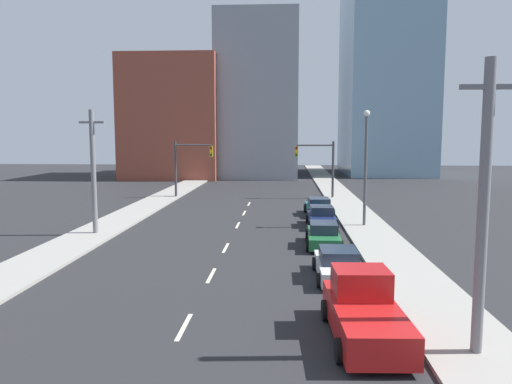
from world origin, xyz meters
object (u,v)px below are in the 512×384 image
object	(u,v)px
traffic_signal_right	(322,162)
utility_pole_right_near	(483,208)
pickup_truck_red	(364,312)
sedan_navy	(321,217)
utility_pole_left_mid	(93,171)
sedan_white	(338,265)
traffic_signal_left	(187,161)
street_lamp	(366,160)
sedan_teal	(319,207)
sedan_green	(323,235)

from	to	relation	value
traffic_signal_right	utility_pole_right_near	xyz separation A→B (m)	(1.92, -36.25, 0.64)
pickup_truck_red	sedan_navy	size ratio (longest dim) A/B	1.26
utility_pole_left_mid	sedan_white	xyz separation A→B (m)	(14.57, -8.95, -3.50)
traffic_signal_left	street_lamp	size ratio (longest dim) A/B	0.71
utility_pole_left_mid	sedan_navy	size ratio (longest dim) A/B	1.88
pickup_truck_red	sedan_teal	world-z (taller)	pickup_truck_red
street_lamp	sedan_green	xyz separation A→B (m)	(-3.31, -6.25, -4.07)
sedan_white	sedan_green	distance (m)	6.54
utility_pole_right_near	sedan_teal	size ratio (longest dim) A/B	1.86
sedan_white	sedan_green	world-z (taller)	sedan_green
pickup_truck_red	sedan_teal	bearing A→B (deg)	86.97
utility_pole_right_near	sedan_green	distance (m)	15.15
street_lamp	utility_pole_left_mid	bearing A→B (deg)	-167.77
sedan_green	sedan_teal	size ratio (longest dim) A/B	0.99
traffic_signal_left	traffic_signal_right	world-z (taller)	same
street_lamp	sedan_navy	world-z (taller)	street_lamp
traffic_signal_left	traffic_signal_right	bearing A→B (deg)	0.00
utility_pole_right_near	sedan_green	bearing A→B (deg)	103.15
sedan_white	sedan_green	size ratio (longest dim) A/B	0.98
traffic_signal_left	sedan_green	size ratio (longest dim) A/B	1.27
traffic_signal_left	traffic_signal_right	xyz separation A→B (m)	(13.73, 0.00, 0.00)
utility_pole_left_mid	street_lamp	distance (m)	18.13
sedan_green	traffic_signal_left	bearing A→B (deg)	120.88
utility_pole_right_near	pickup_truck_red	xyz separation A→B (m)	(-3.05, 1.19, -3.53)
traffic_signal_right	sedan_white	bearing A→B (deg)	-92.51
pickup_truck_red	sedan_white	bearing A→B (deg)	88.53
pickup_truck_red	utility_pole_left_mid	bearing A→B (deg)	130.88
sedan_white	sedan_green	xyz separation A→B (m)	(-0.17, 6.54, 0.02)
street_lamp	sedan_white	xyz separation A→B (m)	(-3.14, -12.79, -4.09)
utility_pole_left_mid	traffic_signal_left	bearing A→B (deg)	83.90
traffic_signal_right	utility_pole_left_mid	size ratio (longest dim) A/B	0.72
utility_pole_left_mid	street_lamp	xyz separation A→B (m)	(17.71, 3.84, 0.59)
street_lamp	sedan_green	size ratio (longest dim) A/B	1.78
traffic_signal_right	pickup_truck_red	xyz separation A→B (m)	(-1.12, -35.06, -2.89)
utility_pole_left_mid	sedan_teal	xyz separation A→B (m)	(14.89, 9.06, -3.48)
utility_pole_left_mid	sedan_green	xyz separation A→B (m)	(14.41, -2.41, -3.48)
traffic_signal_left	traffic_signal_right	distance (m)	13.73
utility_pole_right_near	sedan_teal	xyz separation A→B (m)	(-2.86, 25.77, -3.75)
street_lamp	sedan_white	distance (m)	13.79
street_lamp	traffic_signal_left	bearing A→B (deg)	134.85
street_lamp	sedan_teal	size ratio (longest dim) A/B	1.77
sedan_navy	sedan_white	bearing A→B (deg)	-91.71
utility_pole_left_mid	sedan_green	size ratio (longest dim) A/B	1.76
traffic_signal_left	pickup_truck_red	size ratio (longest dim) A/B	1.08
sedan_white	sedan_teal	world-z (taller)	sedan_teal
street_lamp	pickup_truck_red	world-z (taller)	street_lamp
utility_pole_left_mid	pickup_truck_red	xyz separation A→B (m)	(14.70, -15.51, -3.27)
sedan_white	sedan_teal	bearing A→B (deg)	88.25
traffic_signal_left	sedan_teal	world-z (taller)	traffic_signal_left
traffic_signal_left	sedan_green	world-z (taller)	traffic_signal_left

